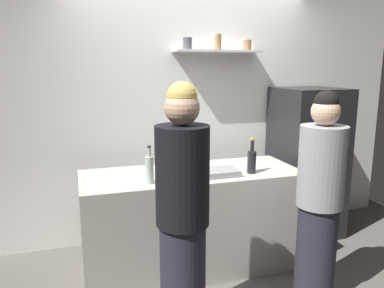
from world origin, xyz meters
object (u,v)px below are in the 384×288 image
at_px(refrigerator, 306,162).
at_px(water_bottle_plastic, 164,154).
at_px(person_blonde, 183,217).
at_px(wine_bottle_dark_glass, 252,161).
at_px(person_grey_hoodie, 319,201).
at_px(wine_bottle_pale_glass, 150,169).
at_px(baking_pan, 217,172).
at_px(utensil_holder, 183,169).

relative_size(refrigerator, water_bottle_plastic, 6.39).
bearing_deg(person_blonde, water_bottle_plastic, -125.16).
bearing_deg(wine_bottle_dark_glass, refrigerator, 30.51).
height_order(water_bottle_plastic, person_grey_hoodie, person_grey_hoodie).
bearing_deg(wine_bottle_dark_glass, wine_bottle_pale_glass, -178.04).
bearing_deg(water_bottle_plastic, refrigerator, 2.58).
xyz_separation_m(refrigerator, baking_pan, (-1.22, -0.52, 0.13)).
bearing_deg(wine_bottle_pale_glass, person_blonde, -82.32).
bearing_deg(baking_pan, wine_bottle_pale_glass, -174.77).
xyz_separation_m(refrigerator, wine_bottle_dark_glass, (-0.92, -0.54, 0.21)).
relative_size(wine_bottle_dark_glass, person_grey_hoodie, 0.19).
relative_size(wine_bottle_dark_glass, person_blonde, 0.18).
bearing_deg(person_grey_hoodie, wine_bottle_pale_glass, -116.61).
height_order(wine_bottle_dark_glass, person_blonde, person_blonde).
bearing_deg(wine_bottle_pale_glass, refrigerator, 17.52).
distance_m(wine_bottle_pale_glass, wine_bottle_dark_glass, 0.89).
xyz_separation_m(refrigerator, person_blonde, (-1.72, -1.21, 0.06)).
bearing_deg(water_bottle_plastic, person_grey_hoodie, -47.86).
xyz_separation_m(utensil_holder, person_grey_hoodie, (0.86, -0.68, -0.14)).
height_order(refrigerator, person_grey_hoodie, person_grey_hoodie).
bearing_deg(person_blonde, refrigerator, -172.67).
relative_size(utensil_holder, person_blonde, 0.13).
relative_size(utensil_holder, water_bottle_plastic, 0.87).
distance_m(wine_bottle_pale_glass, person_grey_hoodie, 1.31).
distance_m(refrigerator, wine_bottle_pale_glass, 1.91).
xyz_separation_m(baking_pan, person_blonde, (-0.50, -0.69, -0.07)).
bearing_deg(wine_bottle_pale_glass, water_bottle_plastic, 64.84).
height_order(baking_pan, utensil_holder, utensil_holder).
height_order(refrigerator, person_blonde, person_blonde).
distance_m(wine_bottle_pale_glass, water_bottle_plastic, 0.55).
bearing_deg(person_blonde, wine_bottle_pale_glass, -110.00).
xyz_separation_m(baking_pan, person_grey_hoodie, (0.59, -0.59, -0.11)).
bearing_deg(wine_bottle_pale_glass, utensil_holder, 23.95).
bearing_deg(person_grey_hoodie, utensil_holder, -130.11).
height_order(refrigerator, utensil_holder, refrigerator).
bearing_deg(baking_pan, utensil_holder, 162.84).
relative_size(refrigerator, wine_bottle_dark_glass, 5.14).
relative_size(wine_bottle_pale_glass, water_bottle_plastic, 1.24).
xyz_separation_m(wine_bottle_pale_glass, person_grey_hoodie, (1.18, -0.54, -0.20)).
height_order(utensil_holder, person_grey_hoodie, person_grey_hoodie).
bearing_deg(person_grey_hoodie, water_bottle_plastic, -139.83).
bearing_deg(person_blonde, baking_pan, -153.70).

